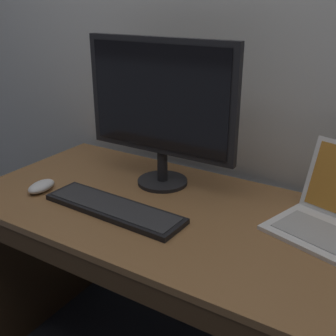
# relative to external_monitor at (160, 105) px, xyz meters

# --- Properties ---
(desk) EXTENTS (1.53, 0.69, 0.76)m
(desk) POSITION_rel_external_monitor_xyz_m (0.20, -0.15, -0.53)
(desk) COLOR olive
(desk) RESTS_ON ground
(external_monitor) EXTENTS (0.58, 0.19, 0.52)m
(external_monitor) POSITION_rel_external_monitor_xyz_m (0.00, 0.00, 0.00)
(external_monitor) COLOR black
(external_monitor) RESTS_ON desk
(wired_keyboard) EXTENTS (0.50, 0.15, 0.02)m
(wired_keyboard) POSITION_rel_external_monitor_xyz_m (-0.02, -0.25, -0.29)
(wired_keyboard) COLOR black
(wired_keyboard) RESTS_ON desk
(computer_mouse) EXTENTS (0.08, 0.12, 0.03)m
(computer_mouse) POSITION_rel_external_monitor_xyz_m (-0.33, -0.27, -0.28)
(computer_mouse) COLOR white
(computer_mouse) RESTS_ON desk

